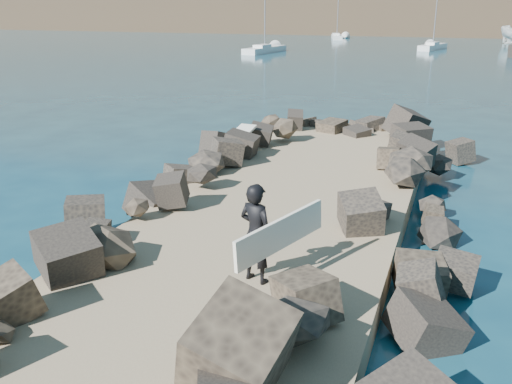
% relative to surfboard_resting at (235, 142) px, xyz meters
% --- Properties ---
extents(ground, '(800.00, 800.00, 0.00)m').
position_rel_surfboard_resting_xyz_m(ground, '(2.85, -4.94, -1.04)').
color(ground, '#0F384C').
rests_on(ground, ground).
extents(jetty, '(6.00, 26.00, 0.60)m').
position_rel_surfboard_resting_xyz_m(jetty, '(2.85, -6.94, -0.74)').
color(jetty, '#8C7759').
rests_on(jetty, ground).
extents(riprap_left, '(2.60, 22.00, 1.00)m').
position_rel_surfboard_resting_xyz_m(riprap_left, '(-0.05, -6.44, -0.54)').
color(riprap_left, black).
rests_on(riprap_left, ground).
extents(riprap_right, '(2.60, 22.00, 1.00)m').
position_rel_surfboard_resting_xyz_m(riprap_right, '(5.75, -6.44, -0.54)').
color(riprap_right, black).
rests_on(riprap_right, ground).
extents(surfboard_resting, '(0.74, 2.34, 0.08)m').
position_rel_surfboard_resting_xyz_m(surfboard_resting, '(0.00, 0.00, 0.00)').
color(surfboard_resting, white).
rests_on(surfboard_resting, riprap_left).
extents(surfer_with_board, '(1.32, 2.11, 1.83)m').
position_rel_surfboard_resting_xyz_m(surfer_with_board, '(3.71, -8.16, 0.48)').
color(surfer_with_board, black).
rests_on(surfer_with_board, jetty).
extents(sailboat_a, '(2.92, 7.95, 9.30)m').
position_rel_surfboard_resting_xyz_m(sailboat_a, '(-14.83, 46.46, -0.69)').
color(sailboat_a, white).
rests_on(sailboat_a, ground).
extents(sailboat_e, '(3.08, 6.76, 8.02)m').
position_rel_surfboard_resting_xyz_m(sailboat_e, '(-12.50, 74.97, -0.69)').
color(sailboat_e, white).
rests_on(sailboat_e, ground).
extents(sailboat_b, '(3.19, 6.81, 8.08)m').
position_rel_surfboard_resting_xyz_m(sailboat_b, '(3.05, 57.55, -0.69)').
color(sailboat_b, white).
rests_on(sailboat_b, ground).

